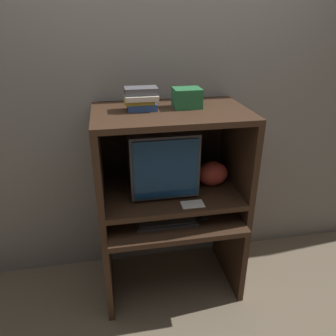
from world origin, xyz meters
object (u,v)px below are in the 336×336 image
Objects in this scene: snack_bag at (213,174)px; mouse at (204,218)px; book_stack at (141,98)px; storage_box at (187,98)px; keyboard at (167,221)px; crt_monitor at (161,157)px.

mouse is at bearing -117.66° from snack_bag.
book_stack is 0.29m from storage_box.
crt_monitor is at bearing 89.65° from keyboard.
keyboard is 2.30× the size of storage_box.
mouse is at bearing -3.45° from keyboard.
crt_monitor is 0.50m from mouse.
storage_box is (0.17, 0.23, 0.75)m from keyboard.
storage_box reaches higher than snack_bag.
keyboard is 0.46m from snack_bag.
crt_monitor is 0.42m from book_stack.
snack_bag is 1.23× the size of storage_box.
storage_box is at bearing 169.36° from snack_bag.
mouse is at bearing -72.42° from storage_box.
book_stack is (-0.37, 0.23, 0.76)m from mouse.
mouse is 0.87m from book_stack.
snack_bag reaches higher than keyboard.
mouse is at bearing -45.07° from crt_monitor.
book_stack is 1.18× the size of storage_box.
keyboard is at bearing -61.46° from book_stack.
snack_bag is (0.36, 0.19, 0.22)m from keyboard.
mouse is 0.32m from snack_bag.
storage_box is (-0.19, 0.04, 0.53)m from snack_bag.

